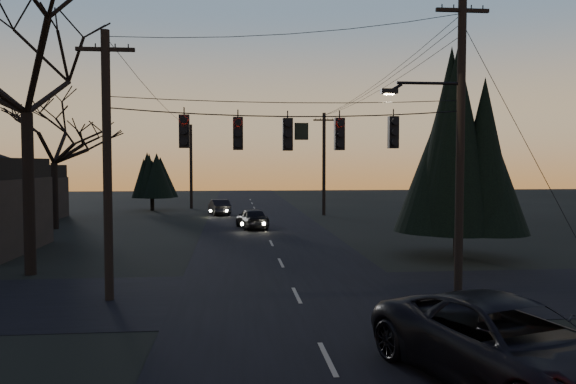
{
  "coord_description": "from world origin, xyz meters",
  "views": [
    {
      "loc": [
        -2.09,
        -8.11,
        4.38
      ],
      "look_at": [
        -0.49,
        7.97,
        3.53
      ],
      "focal_mm": 35.0,
      "sensor_mm": 36.0,
      "label": 1
    }
  ],
  "objects": [
    {
      "name": "main_road",
      "position": [
        0.0,
        20.0,
        0.01
      ],
      "size": [
        8.0,
        120.0,
        0.02
      ],
      "primitive_type": "cube",
      "color": "black",
      "rests_on": "ground"
    },
    {
      "name": "cross_road",
      "position": [
        0.0,
        10.0,
        0.01
      ],
      "size": [
        60.0,
        7.0,
        0.02
      ],
      "primitive_type": "cube",
      "color": "black",
      "rests_on": "ground"
    },
    {
      "name": "utility_pole_right",
      "position": [
        5.5,
        10.0,
        0.0
      ],
      "size": [
        5.0,
        0.3,
        10.0
      ],
      "primitive_type": null,
      "color": "black",
      "rests_on": "ground"
    },
    {
      "name": "utility_pole_left",
      "position": [
        -6.0,
        10.0,
        0.0
      ],
      "size": [
        1.8,
        0.3,
        8.5
      ],
      "primitive_type": null,
      "color": "black",
      "rests_on": "ground"
    },
    {
      "name": "utility_pole_far_r",
      "position": [
        5.5,
        38.0,
        0.0
      ],
      "size": [
        1.8,
        0.3,
        8.5
      ],
      "primitive_type": null,
      "color": "black",
      "rests_on": "ground"
    },
    {
      "name": "utility_pole_far_l",
      "position": [
        -6.0,
        46.0,
        0.0
      ],
      "size": [
        0.3,
        0.3,
        8.0
      ],
      "primitive_type": null,
      "color": "black",
      "rests_on": "ground"
    },
    {
      "name": "span_signal_assembly",
      "position": [
        -0.24,
        10.0,
        5.34
      ],
      "size": [
        11.5,
        0.44,
        1.47
      ],
      "color": "black",
      "rests_on": "ground"
    },
    {
      "name": "bare_tree_left",
      "position": [
        -9.96,
        14.5,
        8.8
      ],
      "size": [
        10.29,
        10.29,
        12.59
      ],
      "color": "black",
      "rests_on": "ground"
    },
    {
      "name": "evergreen_right",
      "position": [
        8.3,
        16.88,
        4.88
      ],
      "size": [
        4.95,
        4.95,
        8.56
      ],
      "color": "black",
      "rests_on": "ground"
    },
    {
      "name": "bare_tree_dist",
      "position": [
        -13.75,
        30.11,
        6.09
      ],
      "size": [
        6.42,
        6.42,
        8.73
      ],
      "color": "black",
      "rests_on": "ground"
    },
    {
      "name": "evergreen_dist",
      "position": [
        -9.41,
        44.1,
        3.34
      ],
      "size": [
        3.22,
        3.22,
        5.49
      ],
      "color": "black",
      "rests_on": "ground"
    },
    {
      "name": "suv_near",
      "position": [
        3.2,
        2.04,
        0.85
      ],
      "size": [
        4.51,
        6.69,
        1.7
      ],
      "primitive_type": "imported",
      "rotation": [
        0.0,
        0.0,
        0.3
      ],
      "color": "black",
      "rests_on": "ground"
    },
    {
      "name": "sedan_oncoming_a",
      "position": [
        -0.8,
        28.98,
        0.68
      ],
      "size": [
        2.35,
        4.24,
        1.36
      ],
      "primitive_type": "imported",
      "rotation": [
        0.0,
        0.0,
        3.34
      ],
      "color": "black",
      "rests_on": "ground"
    },
    {
      "name": "sedan_oncoming_b",
      "position": [
        -3.2,
        39.14,
        0.64
      ],
      "size": [
        2.06,
        4.08,
        1.28
      ],
      "primitive_type": "imported",
      "rotation": [
        0.0,
        0.0,
        3.33
      ],
      "color": "black",
      "rests_on": "ground"
    }
  ]
}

